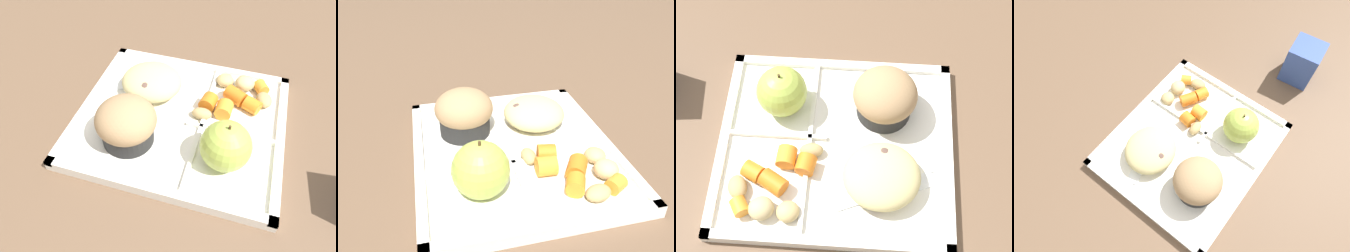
{
  "view_description": "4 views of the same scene",
  "coord_description": "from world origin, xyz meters",
  "views": [
    {
      "loc": [
        -0.08,
        0.33,
        0.39
      ],
      "look_at": [
        0.01,
        0.04,
        0.03
      ],
      "focal_mm": 33.05,
      "sensor_mm": 36.0,
      "label": 1
    },
    {
      "loc": [
        -0.42,
        0.11,
        0.32
      ],
      "look_at": [
        0.03,
        0.01,
        0.04
      ],
      "focal_mm": 37.84,
      "sensor_mm": 36.0,
      "label": 2
    },
    {
      "loc": [
        0.03,
        -0.33,
        0.66
      ],
      "look_at": [
        0.01,
        0.03,
        0.02
      ],
      "focal_mm": 54.61,
      "sensor_mm": 36.0,
      "label": 3
    },
    {
      "loc": [
        0.22,
        0.15,
        0.6
      ],
      "look_at": [
        -0.02,
        -0.04,
        0.03
      ],
      "focal_mm": 33.35,
      "sensor_mm": 36.0,
      "label": 4
    }
  ],
  "objects": [
    {
      "name": "plastic_fork",
      "position": [
        0.09,
        -0.06,
        0.01
      ],
      "size": [
        0.15,
        0.08,
        0.0
      ],
      "color": "white",
      "rests_on": "lunch_tray"
    },
    {
      "name": "ground",
      "position": [
        0.0,
        0.0,
        0.0
      ],
      "size": [
        6.0,
        6.0,
        0.0
      ],
      "primitive_type": "plane",
      "color": "brown"
    },
    {
      "name": "egg_noodle_pile",
      "position": [
        0.07,
        -0.05,
        0.03
      ],
      "size": [
        0.1,
        0.1,
        0.04
      ],
      "primitive_type": "ellipsoid",
      "color": "#D6C684",
      "rests_on": "lunch_tray"
    },
    {
      "name": "potato_chunk_wedge",
      "position": [
        -0.05,
        -0.1,
        0.02
      ],
      "size": [
        0.04,
        0.04,
        0.02
      ],
      "primitive_type": "ellipsoid",
      "rotation": [
        0.0,
        0.0,
        3.5
      ],
      "color": "tan",
      "rests_on": "lunch_tray"
    },
    {
      "name": "carrot_slice_tilted",
      "position": [
        -0.12,
        -0.1,
        0.02
      ],
      "size": [
        0.03,
        0.03,
        0.02
      ],
      "primitive_type": "cylinder",
      "rotation": [
        0.0,
        1.57,
        5.24
      ],
      "color": "orange",
      "rests_on": "lunch_tray"
    },
    {
      "name": "meatball_back",
      "position": [
        0.07,
        -0.03,
        0.03
      ],
      "size": [
        0.04,
        0.04,
        0.04
      ],
      "primitive_type": "sphere",
      "color": "brown",
      "rests_on": "lunch_tray"
    },
    {
      "name": "meatball_front",
      "position": [
        0.06,
        -0.08,
        0.03
      ],
      "size": [
        0.03,
        0.03,
        0.03
      ],
      "primitive_type": "sphere",
      "color": "brown",
      "rests_on": "lunch_tray"
    },
    {
      "name": "potato_chunk_golden",
      "position": [
        -0.13,
        -0.07,
        0.02
      ],
      "size": [
        0.03,
        0.04,
        0.02
      ],
      "primitive_type": "ellipsoid",
      "rotation": [
        0.0,
        0.0,
        5.0
      ],
      "color": "tan",
      "rests_on": "lunch_tray"
    },
    {
      "name": "carrot_slice_large",
      "position": [
        -0.04,
        -0.04,
        0.02
      ],
      "size": [
        0.03,
        0.03,
        0.03
      ],
      "primitive_type": "cylinder",
      "rotation": [
        0.0,
        1.57,
        4.53
      ],
      "color": "orange",
      "rests_on": "lunch_tray"
    },
    {
      "name": "carrot_slice_near_corner",
      "position": [
        -0.07,
        -0.03,
        0.02
      ],
      "size": [
        0.03,
        0.03,
        0.03
      ],
      "primitive_type": "cylinder",
      "rotation": [
        0.0,
        1.57,
        4.65
      ],
      "color": "orange",
      "rests_on": "lunch_tray"
    },
    {
      "name": "bran_muffin",
      "position": [
        0.07,
        0.06,
        0.05
      ],
      "size": [
        0.09,
        0.09,
        0.07
      ],
      "color": "black",
      "rests_on": "lunch_tray"
    },
    {
      "name": "green_apple",
      "position": [
        -0.08,
        0.06,
        0.05
      ],
      "size": [
        0.07,
        0.07,
        0.08
      ],
      "color": "#A8C14C",
      "rests_on": "lunch_tray"
    },
    {
      "name": "carrot_slice_back",
      "position": [
        -0.11,
        -0.05,
        0.02
      ],
      "size": [
        0.03,
        0.03,
        0.02
      ],
      "primitive_type": "cylinder",
      "rotation": [
        0.0,
        1.57,
        2.68
      ],
      "color": "orange",
      "rests_on": "lunch_tray"
    },
    {
      "name": "potato_chunk_small",
      "position": [
        -0.03,
        -0.01,
        0.02
      ],
      "size": [
        0.03,
        0.02,
        0.02
      ],
      "primitive_type": "ellipsoid",
      "rotation": [
        0.0,
        0.0,
        3.2
      ],
      "color": "tan",
      "rests_on": "lunch_tray"
    },
    {
      "name": "carrot_slice_edge",
      "position": [
        -0.08,
        -0.07,
        0.02
      ],
      "size": [
        0.04,
        0.04,
        0.03
      ],
      "primitive_type": "cylinder",
      "rotation": [
        0.0,
        1.57,
        2.6
      ],
      "color": "orange",
      "rests_on": "lunch_tray"
    },
    {
      "name": "lunch_tray",
      "position": [
        -0.0,
        0.0,
        0.01
      ],
      "size": [
        0.33,
        0.29,
        0.02
      ],
      "color": "white",
      "rests_on": "ground"
    },
    {
      "name": "potato_chunk_large",
      "position": [
        -0.09,
        -0.1,
        0.02
      ],
      "size": [
        0.04,
        0.04,
        0.03
      ],
      "primitive_type": "ellipsoid",
      "rotation": [
        0.0,
        0.0,
        5.08
      ],
      "color": "tan",
      "rests_on": "lunch_tray"
    }
  ]
}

